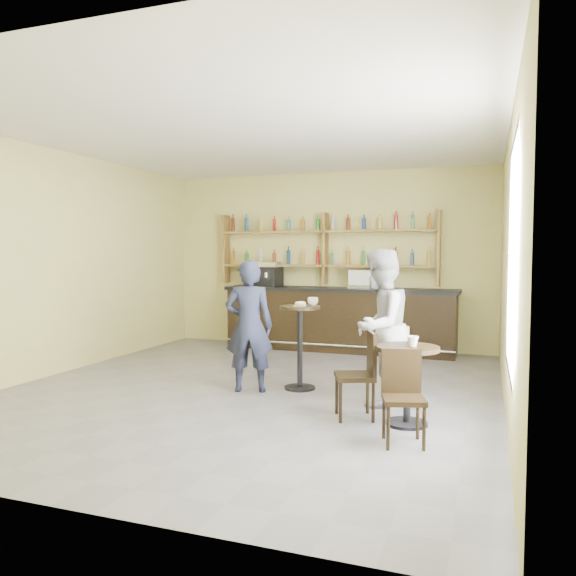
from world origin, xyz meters
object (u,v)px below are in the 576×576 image
(bar_counter, at_px, (339,319))
(pastry_case, at_px, (365,279))
(pedestal_table, at_px, (300,348))
(chair_west, at_px, (355,375))
(chair_south, at_px, (404,398))
(espresso_machine, at_px, (264,274))
(man_main, at_px, (249,326))
(patron_second, at_px, (380,327))
(cafe_table, at_px, (407,386))

(bar_counter, distance_m, pastry_case, 0.86)
(pedestal_table, distance_m, chair_west, 1.38)
(bar_counter, bearing_deg, chair_south, -68.65)
(espresso_machine, distance_m, man_main, 3.46)
(patron_second, bearing_deg, espresso_machine, -125.10)
(chair_west, bearing_deg, chair_south, 21.34)
(espresso_machine, height_order, pastry_case, espresso_machine)
(espresso_machine, distance_m, pastry_case, 1.91)
(bar_counter, bearing_deg, pedestal_table, -85.18)
(man_main, height_order, patron_second, patron_second)
(cafe_table, distance_m, chair_west, 0.55)
(espresso_machine, relative_size, chair_west, 0.69)
(espresso_machine, distance_m, pedestal_table, 3.47)
(pastry_case, relative_size, cafe_table, 0.66)
(pastry_case, bearing_deg, pedestal_table, -104.29)
(pastry_case, xyz_separation_m, pedestal_table, (-0.22, -2.92, -0.74))
(man_main, bearing_deg, chair_south, 130.58)
(espresso_machine, bearing_deg, cafe_table, -46.70)
(cafe_table, xyz_separation_m, patron_second, (-0.41, 0.69, 0.49))
(bar_counter, height_order, pastry_case, pastry_case)
(chair_south, bearing_deg, man_main, 130.81)
(bar_counter, relative_size, cafe_table, 5.15)
(pastry_case, bearing_deg, bar_counter, 170.06)
(pedestal_table, height_order, cafe_table, pedestal_table)
(pedestal_table, bearing_deg, man_main, -150.43)
(pastry_case, relative_size, chair_west, 0.58)
(bar_counter, xyz_separation_m, pedestal_table, (0.25, -2.92, -0.03))
(pastry_case, distance_m, cafe_table, 4.27)
(bar_counter, relative_size, patron_second, 2.32)
(espresso_machine, bearing_deg, bar_counter, 4.65)
(chair_south, bearing_deg, patron_second, 92.92)
(bar_counter, height_order, chair_south, bar_counter)
(cafe_table, bearing_deg, patron_second, 120.73)
(bar_counter, xyz_separation_m, chair_south, (1.79, -4.58, -0.13))
(bar_counter, height_order, cafe_table, bar_counter)
(espresso_machine, relative_size, man_main, 0.38)
(man_main, bearing_deg, chair_west, 138.42)
(bar_counter, xyz_separation_m, cafe_table, (1.74, -3.98, -0.16))
(man_main, distance_m, chair_west, 1.70)
(espresso_machine, relative_size, pedestal_table, 0.59)
(pedestal_table, relative_size, chair_west, 1.17)
(pedestal_table, height_order, chair_south, pedestal_table)
(espresso_machine, distance_m, chair_south, 5.68)
(bar_counter, height_order, chair_west, bar_counter)
(pastry_case, xyz_separation_m, chair_south, (1.32, -4.58, -0.85))
(espresso_machine, distance_m, cafe_table, 5.18)
(bar_counter, distance_m, cafe_table, 4.34)
(man_main, relative_size, chair_west, 1.81)
(chair_west, distance_m, chair_south, 0.89)
(pastry_case, height_order, pedestal_table, pastry_case)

